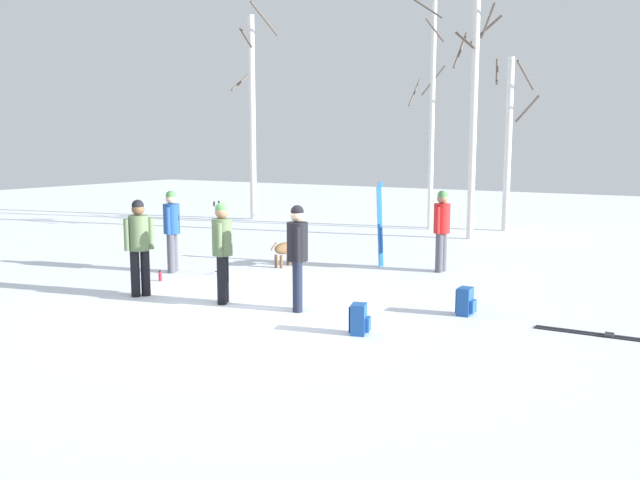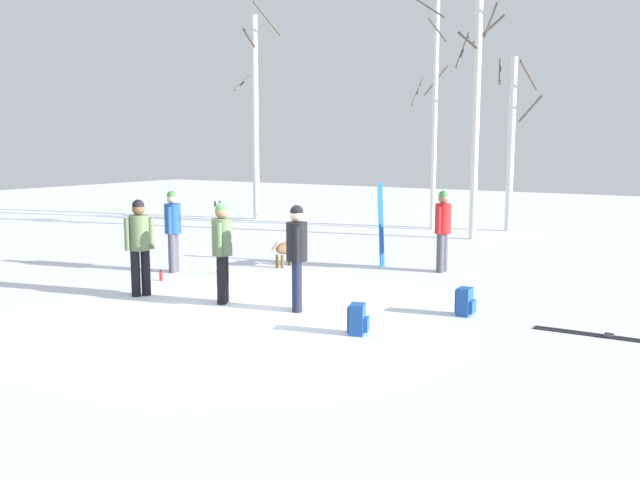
{
  "view_description": "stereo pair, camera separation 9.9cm",
  "coord_description": "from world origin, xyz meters",
  "px_view_note": "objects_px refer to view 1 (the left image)",
  "views": [
    {
      "loc": [
        6.63,
        -8.4,
        2.67
      ],
      "look_at": [
        0.49,
        1.71,
        1.0
      ],
      "focal_mm": 38.16,
      "sensor_mm": 36.0,
      "label": 1
    },
    {
      "loc": [
        6.71,
        -8.34,
        2.67
      ],
      "look_at": [
        0.49,
        1.71,
        1.0
      ],
      "focal_mm": 38.16,
      "sensor_mm": 36.0,
      "label": 2
    }
  ],
  "objects_px": {
    "backpack_0": "(359,320)",
    "person_2": "(139,241)",
    "water_bottle_0": "(160,276)",
    "birch_tree_3": "(509,141)",
    "person_4": "(442,226)",
    "ski_pair_lying_0": "(606,335)",
    "birch_tree_1": "(432,113)",
    "person_0": "(222,246)",
    "person_1": "(297,251)",
    "backpack_1": "(466,302)",
    "person_3": "(172,226)",
    "ski_poles_0": "(217,236)",
    "dog": "(286,249)",
    "birch_tree_2": "(474,94)",
    "ski_pair_planted_0": "(380,225)",
    "birch_tree_0": "(252,115)"
  },
  "relations": [
    {
      "from": "birch_tree_1",
      "to": "person_0",
      "type": "bearing_deg",
      "value": -85.59
    },
    {
      "from": "ski_pair_lying_0",
      "to": "backpack_0",
      "type": "height_order",
      "value": "backpack_0"
    },
    {
      "from": "person_4",
      "to": "birch_tree_3",
      "type": "bearing_deg",
      "value": 96.12
    },
    {
      "from": "backpack_1",
      "to": "person_4",
      "type": "bearing_deg",
      "value": 117.24
    },
    {
      "from": "backpack_0",
      "to": "birch_tree_2",
      "type": "height_order",
      "value": "birch_tree_2"
    },
    {
      "from": "person_0",
      "to": "water_bottle_0",
      "type": "distance_m",
      "value": 2.56
    },
    {
      "from": "ski_pair_planted_0",
      "to": "birch_tree_1",
      "type": "relative_size",
      "value": 0.26
    },
    {
      "from": "ski_pair_planted_0",
      "to": "backpack_1",
      "type": "height_order",
      "value": "ski_pair_planted_0"
    },
    {
      "from": "backpack_0",
      "to": "person_2",
      "type": "bearing_deg",
      "value": 178.05
    },
    {
      "from": "person_2",
      "to": "birch_tree_0",
      "type": "height_order",
      "value": "birch_tree_0"
    },
    {
      "from": "person_3",
      "to": "birch_tree_0",
      "type": "relative_size",
      "value": 0.23
    },
    {
      "from": "ski_poles_0",
      "to": "backpack_0",
      "type": "height_order",
      "value": "ski_poles_0"
    },
    {
      "from": "person_3",
      "to": "water_bottle_0",
      "type": "xyz_separation_m",
      "value": [
        0.44,
        -0.83,
        -0.88
      ]
    },
    {
      "from": "person_1",
      "to": "birch_tree_2",
      "type": "relative_size",
      "value": 0.22
    },
    {
      "from": "dog",
      "to": "water_bottle_0",
      "type": "distance_m",
      "value": 2.91
    },
    {
      "from": "person_3",
      "to": "birch_tree_1",
      "type": "height_order",
      "value": "birch_tree_1"
    },
    {
      "from": "water_bottle_0",
      "to": "birch_tree_1",
      "type": "xyz_separation_m",
      "value": [
        1.4,
        10.39,
        3.51
      ]
    },
    {
      "from": "person_1",
      "to": "person_2",
      "type": "distance_m",
      "value": 3.01
    },
    {
      "from": "person_4",
      "to": "backpack_0",
      "type": "height_order",
      "value": "person_4"
    },
    {
      "from": "backpack_1",
      "to": "water_bottle_0",
      "type": "height_order",
      "value": "backpack_1"
    },
    {
      "from": "person_3",
      "to": "water_bottle_0",
      "type": "distance_m",
      "value": 1.29
    },
    {
      "from": "person_1",
      "to": "person_4",
      "type": "bearing_deg",
      "value": 80.66
    },
    {
      "from": "person_2",
      "to": "birch_tree_0",
      "type": "xyz_separation_m",
      "value": [
        -5.83,
        11.11,
        2.71
      ]
    },
    {
      "from": "person_3",
      "to": "dog",
      "type": "relative_size",
      "value": 1.92
    },
    {
      "from": "person_2",
      "to": "person_4",
      "type": "distance_m",
      "value": 6.19
    },
    {
      "from": "person_3",
      "to": "person_0",
      "type": "bearing_deg",
      "value": -31.29
    },
    {
      "from": "person_0",
      "to": "backpack_0",
      "type": "height_order",
      "value": "person_0"
    },
    {
      "from": "water_bottle_0",
      "to": "birch_tree_3",
      "type": "xyz_separation_m",
      "value": [
        3.54,
        11.36,
        2.68
      ]
    },
    {
      "from": "person_1",
      "to": "birch_tree_3",
      "type": "distance_m",
      "value": 12.09
    },
    {
      "from": "birch_tree_2",
      "to": "birch_tree_1",
      "type": "bearing_deg",
      "value": 141.99
    },
    {
      "from": "water_bottle_0",
      "to": "birch_tree_1",
      "type": "distance_m",
      "value": 11.05
    },
    {
      "from": "person_4",
      "to": "ski_pair_lying_0",
      "type": "bearing_deg",
      "value": -42.01
    },
    {
      "from": "dog",
      "to": "person_3",
      "type": "bearing_deg",
      "value": -132.35
    },
    {
      "from": "backpack_0",
      "to": "water_bottle_0",
      "type": "distance_m",
      "value": 5.29
    },
    {
      "from": "person_4",
      "to": "birch_tree_2",
      "type": "xyz_separation_m",
      "value": [
        -1.15,
        5.16,
        3.06
      ]
    },
    {
      "from": "person_1",
      "to": "backpack_0",
      "type": "relative_size",
      "value": 3.9
    },
    {
      "from": "person_1",
      "to": "backpack_0",
      "type": "bearing_deg",
      "value": -25.18
    },
    {
      "from": "ski_pair_planted_0",
      "to": "birch_tree_1",
      "type": "distance_m",
      "value": 7.4
    },
    {
      "from": "ski_poles_0",
      "to": "water_bottle_0",
      "type": "height_order",
      "value": "ski_poles_0"
    },
    {
      "from": "backpack_0",
      "to": "person_0",
      "type": "bearing_deg",
      "value": 170.25
    },
    {
      "from": "person_2",
      "to": "birch_tree_3",
      "type": "distance_m",
      "value": 12.96
    },
    {
      "from": "person_2",
      "to": "person_3",
      "type": "height_order",
      "value": "same"
    },
    {
      "from": "backpack_1",
      "to": "birch_tree_3",
      "type": "height_order",
      "value": "birch_tree_3"
    },
    {
      "from": "birch_tree_3",
      "to": "ski_pair_lying_0",
      "type": "bearing_deg",
      "value": -67.26
    },
    {
      "from": "person_3",
      "to": "ski_poles_0",
      "type": "relative_size",
      "value": 1.13
    },
    {
      "from": "birch_tree_3",
      "to": "person_1",
      "type": "bearing_deg",
      "value": -89.61
    },
    {
      "from": "backpack_0",
      "to": "birch_tree_2",
      "type": "xyz_separation_m",
      "value": [
        -1.93,
        10.29,
        3.83
      ]
    },
    {
      "from": "person_0",
      "to": "birch_tree_3",
      "type": "height_order",
      "value": "birch_tree_3"
    },
    {
      "from": "person_1",
      "to": "person_4",
      "type": "relative_size",
      "value": 1.0
    },
    {
      "from": "backpack_0",
      "to": "birch_tree_1",
      "type": "bearing_deg",
      "value": 107.69
    }
  ]
}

